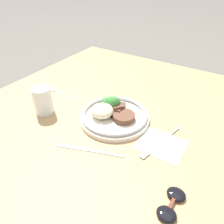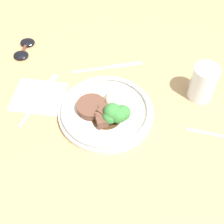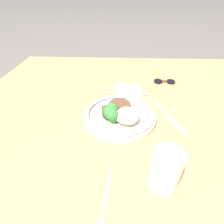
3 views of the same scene
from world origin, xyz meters
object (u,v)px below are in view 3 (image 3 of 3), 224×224
(plate, at_px, (119,114))
(juice_glass, at_px, (165,171))
(fork, at_px, (129,92))
(spoon, at_px, (102,218))
(sunglasses, at_px, (164,81))
(knife, at_px, (169,116))

(plate, xyz_separation_m, juice_glass, (0.23, 0.10, 0.02))
(fork, height_order, spoon, same)
(fork, relative_size, sunglasses, 1.92)
(fork, bearing_deg, spoon, -84.65)
(juice_glass, height_order, sunglasses, juice_glass)
(plate, distance_m, juice_glass, 0.25)
(juice_glass, xyz_separation_m, sunglasses, (-0.51, 0.11, -0.04))
(juice_glass, relative_size, sunglasses, 0.99)
(plate, distance_m, fork, 0.19)
(spoon, bearing_deg, juice_glass, 129.25)
(fork, bearing_deg, knife, -37.92)
(juice_glass, distance_m, fork, 0.42)
(juice_glass, distance_m, spoon, 0.16)
(spoon, bearing_deg, sunglasses, 165.17)
(juice_glass, distance_m, sunglasses, 0.53)
(fork, distance_m, knife, 0.21)
(plate, height_order, fork, plate)
(plate, bearing_deg, knife, 96.79)
(plate, xyz_separation_m, fork, (-0.18, 0.04, -0.02))
(juice_glass, relative_size, fork, 0.52)
(plate, height_order, knife, plate)
(spoon, bearing_deg, fork, 178.58)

